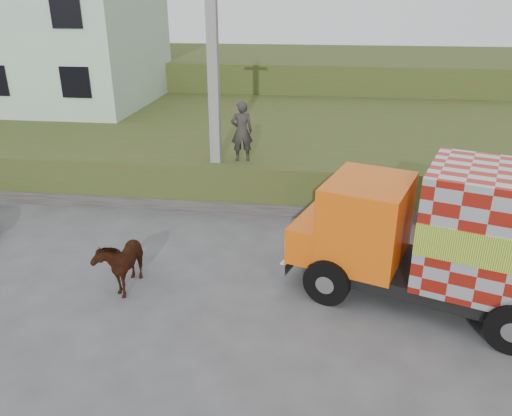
# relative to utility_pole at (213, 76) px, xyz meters

# --- Properties ---
(ground) EXTENTS (120.00, 120.00, 0.00)m
(ground) POSITION_rel_utility_pole_xyz_m (1.00, -4.60, -4.08)
(ground) COLOR #474749
(ground) RESTS_ON ground
(embankment) EXTENTS (40.00, 12.00, 1.50)m
(embankment) POSITION_rel_utility_pole_xyz_m (1.00, 5.40, -3.33)
(embankment) COLOR #30511B
(embankment) RESTS_ON ground
(embankment_far) EXTENTS (40.00, 12.00, 3.00)m
(embankment_far) POSITION_rel_utility_pole_xyz_m (1.00, 17.40, -2.58)
(embankment_far) COLOR #30511B
(embankment_far) RESTS_ON ground
(retaining_strip) EXTENTS (16.00, 0.50, 0.40)m
(retaining_strip) POSITION_rel_utility_pole_xyz_m (-1.00, -0.40, -3.88)
(retaining_strip) COLOR #595651
(retaining_strip) RESTS_ON ground
(building) EXTENTS (10.00, 8.00, 6.00)m
(building) POSITION_rel_utility_pole_xyz_m (-10.00, 8.40, 0.42)
(building) COLOR #B9D9BB
(building) RESTS_ON embankment
(utility_pole) EXTENTS (1.20, 0.30, 8.00)m
(utility_pole) POSITION_rel_utility_pole_xyz_m (0.00, 0.00, 0.00)
(utility_pole) COLOR gray
(utility_pole) RESTS_ON ground
(cargo_truck) EXTENTS (7.47, 4.46, 3.18)m
(cargo_truck) POSITION_rel_utility_pole_xyz_m (6.54, -4.99, -2.44)
(cargo_truck) COLOR black
(cargo_truck) RESTS_ON ground
(cow) EXTENTS (0.75, 1.59, 1.33)m
(cow) POSITION_rel_utility_pole_xyz_m (-1.20, -4.99, -3.41)
(cow) COLOR #351B0D
(cow) RESTS_ON ground
(pedestrian) EXTENTS (0.76, 0.59, 1.85)m
(pedestrian) POSITION_rel_utility_pole_xyz_m (0.77, 0.23, -1.65)
(pedestrian) COLOR #312E2C
(pedestrian) RESTS_ON embankment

